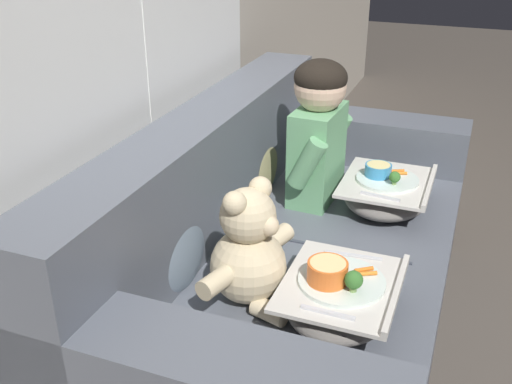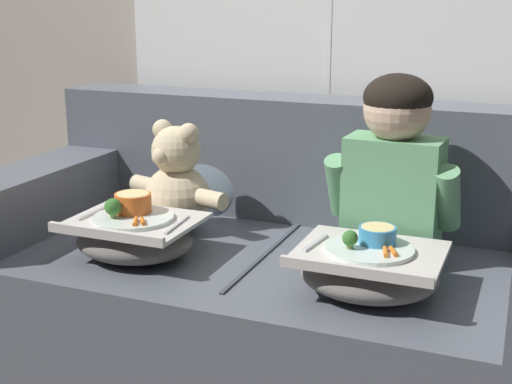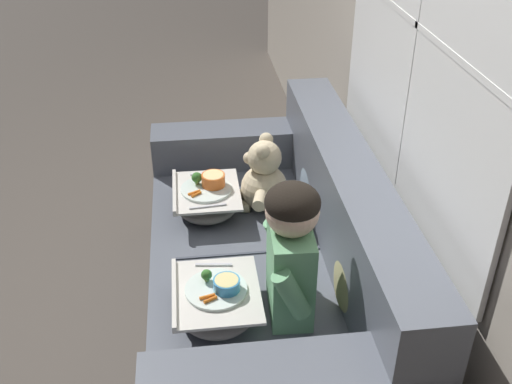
# 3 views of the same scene
# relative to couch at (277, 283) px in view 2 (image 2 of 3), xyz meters

# --- Properties ---
(ground_plane) EXTENTS (14.00, 14.00, 0.00)m
(ground_plane) POSITION_rel_couch_xyz_m (0.00, -0.06, -0.33)
(ground_plane) COLOR #4C443D
(couch) EXTENTS (1.88, 0.96, 0.89)m
(couch) POSITION_rel_couch_xyz_m (0.00, 0.00, 0.00)
(couch) COLOR #565B66
(couch) RESTS_ON ground_plane
(throw_pillow_behind_child) EXTENTS (0.33, 0.16, 0.34)m
(throw_pillow_behind_child) POSITION_rel_couch_xyz_m (0.36, 0.24, 0.29)
(throw_pillow_behind_child) COLOR tan
(throw_pillow_behind_child) RESTS_ON couch
(throw_pillow_behind_teddy) EXTENTS (0.34, 0.16, 0.35)m
(throw_pillow_behind_teddy) POSITION_rel_couch_xyz_m (-0.36, 0.24, 0.29)
(throw_pillow_behind_teddy) COLOR slate
(throw_pillow_behind_teddy) RESTS_ON couch
(child_figure) EXTENTS (0.40, 0.20, 0.56)m
(child_figure) POSITION_rel_couch_xyz_m (0.36, 0.00, 0.44)
(child_figure) COLOR #66A370
(child_figure) RESTS_ON couch
(teddy_bear) EXTENTS (0.40, 0.29, 0.37)m
(teddy_bear) POSITION_rel_couch_xyz_m (-0.36, -0.00, 0.29)
(teddy_bear) COLOR beige
(teddy_bear) RESTS_ON couch
(lap_tray_child) EXTENTS (0.38, 0.33, 0.18)m
(lap_tray_child) POSITION_rel_couch_xyz_m (0.36, -0.28, 0.20)
(lap_tray_child) COLOR slate
(lap_tray_child) RESTS_ON child_figure
(lap_tray_teddy) EXTENTS (0.38, 0.32, 0.19)m
(lap_tray_teddy) POSITION_rel_couch_xyz_m (-0.36, -0.28, 0.20)
(lap_tray_teddy) COLOR slate
(lap_tray_teddy) RESTS_ON teddy_bear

